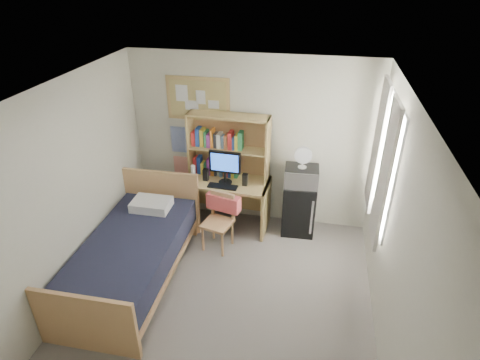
% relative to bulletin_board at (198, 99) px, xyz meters
% --- Properties ---
extents(floor, '(3.60, 4.20, 0.02)m').
position_rel_bulletin_board_xyz_m(floor, '(0.78, -2.08, -1.93)').
color(floor, gray).
rests_on(floor, ground).
extents(ceiling, '(3.60, 4.20, 0.02)m').
position_rel_bulletin_board_xyz_m(ceiling, '(0.78, -2.08, 0.68)').
color(ceiling, white).
rests_on(ceiling, wall_back).
extents(wall_back, '(3.60, 0.04, 2.60)m').
position_rel_bulletin_board_xyz_m(wall_back, '(0.78, 0.02, -0.62)').
color(wall_back, beige).
rests_on(wall_back, floor).
extents(wall_left, '(0.04, 4.20, 2.60)m').
position_rel_bulletin_board_xyz_m(wall_left, '(-1.02, -2.08, -0.62)').
color(wall_left, beige).
rests_on(wall_left, floor).
extents(wall_right, '(0.04, 4.20, 2.60)m').
position_rel_bulletin_board_xyz_m(wall_right, '(2.58, -2.08, -0.62)').
color(wall_right, beige).
rests_on(wall_right, floor).
extents(window_unit, '(0.10, 1.40, 1.70)m').
position_rel_bulletin_board_xyz_m(window_unit, '(2.53, -0.88, -0.32)').
color(window_unit, white).
rests_on(window_unit, wall_right).
extents(curtain_left, '(0.04, 0.55, 1.70)m').
position_rel_bulletin_board_xyz_m(curtain_left, '(2.50, -1.28, -0.32)').
color(curtain_left, beige).
rests_on(curtain_left, wall_right).
extents(curtain_right, '(0.04, 0.55, 1.70)m').
position_rel_bulletin_board_xyz_m(curtain_right, '(2.50, -0.48, -0.32)').
color(curtain_right, beige).
rests_on(curtain_right, wall_right).
extents(bulletin_board, '(0.94, 0.03, 0.64)m').
position_rel_bulletin_board_xyz_m(bulletin_board, '(0.00, 0.00, 0.00)').
color(bulletin_board, tan).
rests_on(bulletin_board, wall_back).
extents(poster_wave, '(0.30, 0.01, 0.42)m').
position_rel_bulletin_board_xyz_m(poster_wave, '(-0.32, 0.01, -0.67)').
color(poster_wave, '#254097').
rests_on(poster_wave, wall_back).
extents(poster_japan, '(0.28, 0.01, 0.36)m').
position_rel_bulletin_board_xyz_m(poster_japan, '(-0.32, 0.01, -1.14)').
color(poster_japan, red).
rests_on(poster_japan, wall_back).
extents(desk, '(1.29, 0.69, 0.79)m').
position_rel_bulletin_board_xyz_m(desk, '(0.48, -0.32, -1.52)').
color(desk, tan).
rests_on(desk, floor).
extents(desk_chair, '(0.51, 0.51, 0.84)m').
position_rel_bulletin_board_xyz_m(desk_chair, '(0.47, -0.90, -1.50)').
color(desk_chair, tan).
rests_on(desk_chair, floor).
extents(mini_fridge, '(0.50, 0.50, 0.82)m').
position_rel_bulletin_board_xyz_m(mini_fridge, '(1.57, -0.24, -1.51)').
color(mini_fridge, black).
rests_on(mini_fridge, floor).
extents(bed, '(1.13, 2.23, 0.61)m').
position_rel_bulletin_board_xyz_m(bed, '(-0.44, -1.74, -1.61)').
color(bed, black).
rests_on(bed, floor).
extents(hutch, '(1.21, 0.36, 0.98)m').
position_rel_bulletin_board_xyz_m(hutch, '(0.48, -0.17, -0.64)').
color(hutch, tan).
rests_on(hutch, desk).
extents(monitor, '(0.47, 0.06, 0.50)m').
position_rel_bulletin_board_xyz_m(monitor, '(0.47, -0.38, -0.88)').
color(monitor, black).
rests_on(monitor, desk).
extents(keyboard, '(0.44, 0.16, 0.02)m').
position_rel_bulletin_board_xyz_m(keyboard, '(0.47, -0.52, -1.12)').
color(keyboard, black).
rests_on(keyboard, desk).
extents(speaker_left, '(0.08, 0.08, 0.18)m').
position_rel_bulletin_board_xyz_m(speaker_left, '(0.17, -0.37, -1.04)').
color(speaker_left, black).
rests_on(speaker_left, desk).
extents(speaker_right, '(0.08, 0.08, 0.18)m').
position_rel_bulletin_board_xyz_m(speaker_right, '(0.77, -0.39, -1.04)').
color(speaker_right, black).
rests_on(speaker_right, desk).
extents(water_bottle, '(0.07, 0.07, 0.24)m').
position_rel_bulletin_board_xyz_m(water_bottle, '(-0.01, -0.40, -1.01)').
color(water_bottle, white).
rests_on(water_bottle, desk).
extents(hoodie, '(0.52, 0.27, 0.24)m').
position_rel_bulletin_board_xyz_m(hoodie, '(0.52, -0.71, -1.27)').
color(hoodie, '#E45857').
rests_on(hoodie, desk_chair).
extents(microwave, '(0.49, 0.39, 0.28)m').
position_rel_bulletin_board_xyz_m(microwave, '(1.57, -0.26, -0.97)').
color(microwave, '#BBBABF').
rests_on(microwave, mini_fridge).
extents(desk_fan, '(0.25, 0.25, 0.30)m').
position_rel_bulletin_board_xyz_m(desk_fan, '(1.57, -0.26, -0.67)').
color(desk_fan, white).
rests_on(desk_fan, microwave).
extents(pillow, '(0.53, 0.37, 0.13)m').
position_rel_bulletin_board_xyz_m(pillow, '(-0.45, -0.99, -1.25)').
color(pillow, white).
rests_on(pillow, bed).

